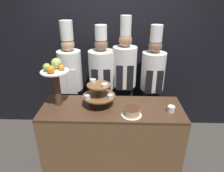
% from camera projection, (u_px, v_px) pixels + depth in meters
% --- Properties ---
extents(wall_back, '(10.00, 0.06, 2.80)m').
position_uv_depth(wall_back, '(114.00, 47.00, 3.19)').
color(wall_back, black).
rests_on(wall_back, ground_plane).
extents(buffet_counter, '(1.77, 0.63, 0.88)m').
position_uv_depth(buffet_counter, '(112.00, 136.00, 2.68)').
color(buffet_counter, brown).
rests_on(buffet_counter, ground_plane).
extents(tiered_stand, '(0.41, 0.41, 0.33)m').
position_uv_depth(tiered_stand, '(99.00, 93.00, 2.48)').
color(tiered_stand, brown).
rests_on(tiered_stand, buffet_counter).
extents(fruit_pedestal, '(0.34, 0.34, 0.59)m').
position_uv_depth(fruit_pedestal, '(55.00, 75.00, 2.42)').
color(fruit_pedestal, brown).
rests_on(fruit_pedestal, buffet_counter).
extents(cake_round, '(0.24, 0.24, 0.09)m').
position_uv_depth(cake_round, '(132.00, 112.00, 2.32)').
color(cake_round, white).
rests_on(cake_round, buffet_counter).
extents(cup_white, '(0.09, 0.09, 0.07)m').
position_uv_depth(cup_white, '(171.00, 109.00, 2.40)').
color(cup_white, white).
rests_on(cup_white, buffet_counter).
extents(chef_left, '(0.35, 0.35, 1.85)m').
position_uv_depth(chef_left, '(71.00, 78.00, 3.04)').
color(chef_left, '#28282D').
rests_on(chef_left, ground_plane).
extents(chef_center_left, '(0.39, 0.39, 1.80)m').
position_uv_depth(chef_center_left, '(102.00, 80.00, 3.03)').
color(chef_center_left, black).
rests_on(chef_center_left, ground_plane).
extents(chef_center_right, '(0.35, 0.35, 1.92)m').
position_uv_depth(chef_center_right, '(124.00, 77.00, 3.00)').
color(chef_center_right, black).
rests_on(chef_center_right, ground_plane).
extents(chef_right, '(0.35, 0.35, 1.80)m').
position_uv_depth(chef_right, '(152.00, 80.00, 3.01)').
color(chef_right, '#28282D').
rests_on(chef_right, ground_plane).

